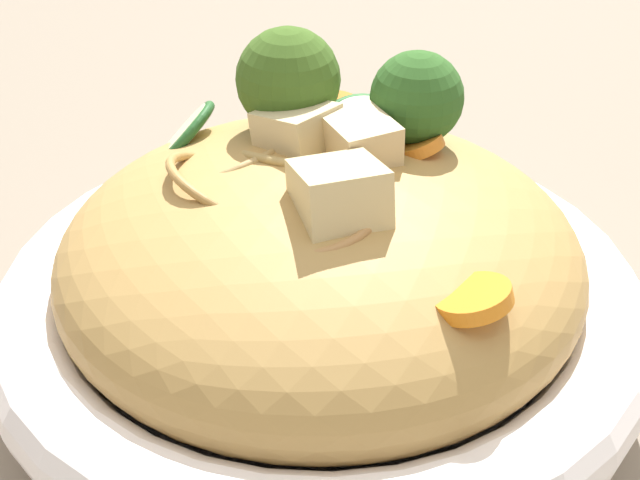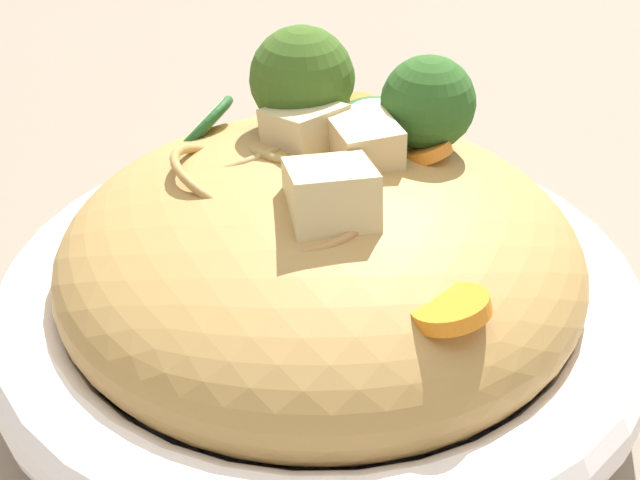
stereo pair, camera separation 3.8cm
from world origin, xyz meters
name	(u,v)px [view 1 (the left image)]	position (x,y,z in m)	size (l,w,h in m)	color
ground_plane	(320,371)	(0.00, 0.00, 0.00)	(3.00, 3.00, 0.00)	gray
serving_bowl	(320,319)	(0.00, 0.00, 0.03)	(0.29, 0.29, 0.06)	white
noodle_heap	(319,256)	(0.00, 0.00, 0.07)	(0.23, 0.23, 0.09)	#AF874A
broccoli_florets	(330,88)	(0.00, -0.05, 0.12)	(0.11, 0.08, 0.06)	#9BB06D
carrot_coins	(407,174)	(-0.03, -0.02, 0.10)	(0.10, 0.18, 0.03)	orange
zucchini_slices	(292,131)	(0.02, -0.05, 0.10)	(0.13, 0.06, 0.04)	beige
chicken_chunks	(332,159)	(0.00, 0.00, 0.11)	(0.07, 0.09, 0.03)	#D1B687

